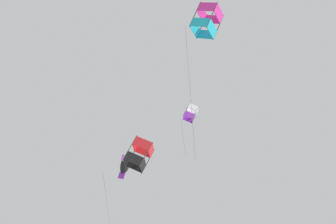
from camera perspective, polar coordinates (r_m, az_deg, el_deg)
The scene contains 4 objects.
kite_box_mid_left at distance 19.97m, azimuth -4.36°, elevation -6.41°, with size 1.74×1.34×1.78m.
kite_box_near_right at distance 33.44m, azimuth 3.46°, elevation -0.19°, with size 1.64×1.35×4.65m.
kite_fish_low_drifter at distance 28.00m, azimuth -6.41°, elevation -7.72°, with size 1.93×1.97×4.92m.
kite_box_far_centre at distance 26.03m, azimuth 5.85°, elevation 13.48°, with size 2.49×1.81×10.74m.
Camera 1 is at (-11.20, 26.27, 11.77)m, focal length 40.47 mm.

